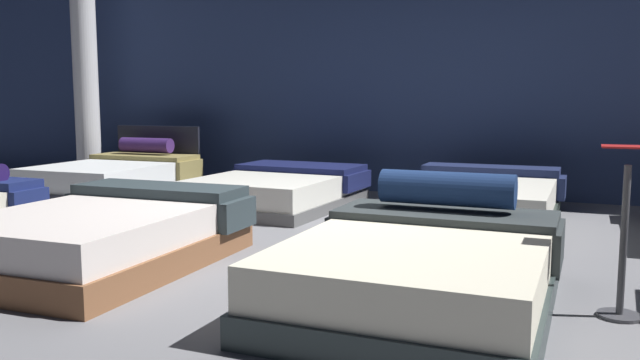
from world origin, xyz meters
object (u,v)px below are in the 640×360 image
bed_1 (105,235)px  bed_5 (279,189)px  support_pillar (85,63)px  bed_2 (422,267)px  bed_6 (479,200)px  price_sign (623,253)px  bed_4 (117,177)px

bed_1 → bed_5: (0.04, 2.87, -0.03)m
support_pillar → bed_2: bearing=-32.7°
bed_2 → support_pillar: (-5.89, 3.79, 1.52)m
bed_6 → price_sign: bearing=-65.5°
bed_1 → bed_5: bearing=88.0°
bed_5 → bed_6: bearing=2.6°
bed_1 → price_sign: bearing=1.6°
bed_2 → bed_5: bearing=129.6°
bed_2 → bed_4: 5.54m
bed_1 → bed_5: 2.87m
bed_2 → bed_5: size_ratio=0.99×
bed_1 → bed_4: (-2.29, 2.89, 0.01)m
bed_4 → bed_6: (4.59, -0.03, -0.02)m
price_sign → bed_1: bearing=-177.3°
bed_1 → bed_2: 2.40m
bed_2 → bed_6: (-0.11, 2.90, -0.02)m
bed_1 → bed_6: size_ratio=0.96×
bed_1 → bed_2: bed_2 is taller
bed_2 → price_sign: (1.09, 0.21, 0.14)m
bed_2 → price_sign: price_sign is taller
support_pillar → bed_5: bearing=-13.9°
bed_1 → price_sign: size_ratio=2.12×
bed_6 → bed_2: bearing=-87.4°
bed_4 → price_sign: bearing=-26.4°
bed_4 → price_sign: (5.78, -2.73, 0.14)m
bed_2 → bed_5: bed_2 is taller
bed_4 → support_pillar: size_ratio=0.59×
bed_6 → price_sign: (1.20, -2.70, 0.16)m
bed_5 → price_sign: size_ratio=2.15×
bed_1 → bed_2: size_ratio=1.00×
bed_5 → bed_1: bearing=-88.2°
bed_2 → bed_6: 2.91m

